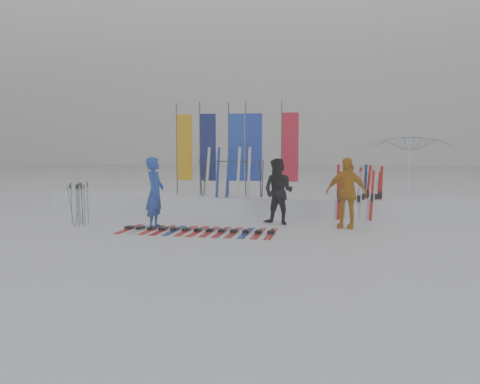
% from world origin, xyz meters
% --- Properties ---
extents(ground, '(120.00, 120.00, 0.00)m').
position_xyz_m(ground, '(0.00, 0.00, 0.00)').
color(ground, white).
rests_on(ground, ground).
extents(snow_bank, '(14.00, 1.60, 0.60)m').
position_xyz_m(snow_bank, '(0.00, 4.60, 0.30)').
color(snow_bank, white).
rests_on(snow_bank, ground).
extents(person_blue, '(0.51, 0.74, 1.96)m').
position_xyz_m(person_blue, '(-2.08, 1.10, 0.98)').
color(person_blue, '#1E43AF').
rests_on(person_blue, ground).
extents(person_black, '(1.12, 1.00, 1.91)m').
position_xyz_m(person_black, '(1.17, 2.45, 0.96)').
color(person_black, black).
rests_on(person_black, ground).
extents(person_yellow, '(1.23, 0.78, 1.95)m').
position_xyz_m(person_yellow, '(3.07, 2.18, 0.98)').
color(person_yellow, orange).
rests_on(person_yellow, ground).
extents(tent_canopy, '(3.71, 3.75, 2.79)m').
position_xyz_m(tent_canopy, '(5.33, 6.33, 1.40)').
color(tent_canopy, white).
rests_on(tent_canopy, ground).
extents(ski_row, '(4.07, 1.70, 0.07)m').
position_xyz_m(ski_row, '(-0.76, 0.80, 0.04)').
color(ski_row, red).
rests_on(ski_row, ground).
extents(pole_cluster, '(0.45, 0.60, 1.25)m').
position_xyz_m(pole_cluster, '(-4.43, 1.17, 0.61)').
color(pole_cluster, '#595B60').
rests_on(pole_cluster, ground).
extents(feather_flags, '(4.29, 0.18, 3.20)m').
position_xyz_m(feather_flags, '(-0.66, 4.74, 2.24)').
color(feather_flags, '#383A3F').
rests_on(feather_flags, ground).
extents(ski_rack, '(2.04, 0.80, 1.23)m').
position_xyz_m(ski_rack, '(-0.59, 4.20, 1.38)').
color(ski_rack, '#383A3F').
rests_on(ski_rack, ground).
extents(upright_skis, '(1.40, 1.04, 1.70)m').
position_xyz_m(upright_skis, '(3.51, 4.19, 0.78)').
color(upright_skis, silver).
rests_on(upright_skis, ground).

